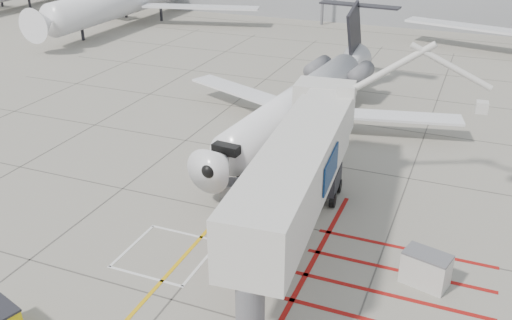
% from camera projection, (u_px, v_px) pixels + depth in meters
% --- Properties ---
extents(ground_plane, '(260.00, 260.00, 0.00)m').
position_uv_depth(ground_plane, '(211.00, 252.00, 28.72)').
color(ground_plane, gray).
rests_on(ground_plane, ground).
extents(regional_jet, '(25.88, 31.36, 7.68)m').
position_uv_depth(regional_jet, '(287.00, 92.00, 39.46)').
color(regional_jet, white).
rests_on(regional_jet, ground_plane).
extents(jet_bridge, '(10.89, 20.40, 7.88)m').
position_uv_depth(jet_bridge, '(294.00, 184.00, 26.88)').
color(jet_bridge, silver).
rests_on(jet_bridge, ground_plane).
extents(pushback_tug, '(2.76, 2.01, 1.47)m').
position_uv_depth(pushback_tug, '(250.00, 240.00, 28.36)').
color(pushback_tug, maroon).
rests_on(pushback_tug, ground_plane).
extents(baggage_cart, '(2.46, 1.94, 1.36)m').
position_uv_depth(baggage_cart, '(240.00, 192.00, 32.99)').
color(baggage_cart, '#5D5D62').
rests_on(baggage_cart, ground_plane).
extents(ground_power_unit, '(2.31, 1.70, 1.64)m').
position_uv_depth(ground_power_unit, '(426.00, 269.00, 26.08)').
color(ground_power_unit, beige).
rests_on(ground_power_unit, ground_plane).
extents(cone_nose, '(0.38, 0.38, 0.53)m').
position_uv_depth(cone_nose, '(221.00, 174.00, 36.00)').
color(cone_nose, '#E13D0B').
rests_on(cone_nose, ground_plane).
extents(cone_side, '(0.34, 0.34, 0.48)m').
position_uv_depth(cone_side, '(278.00, 195.00, 33.58)').
color(cone_side, '#FC540D').
rests_on(cone_side, ground_plane).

